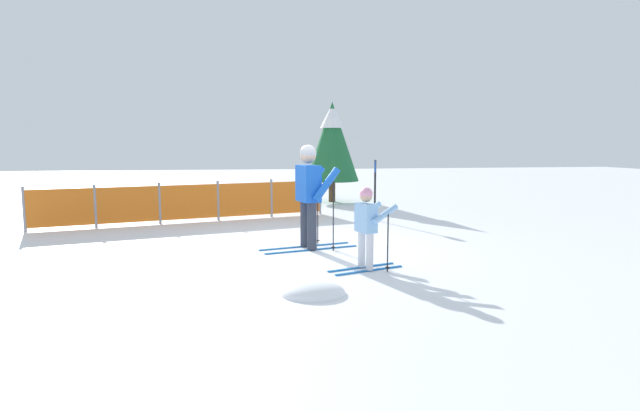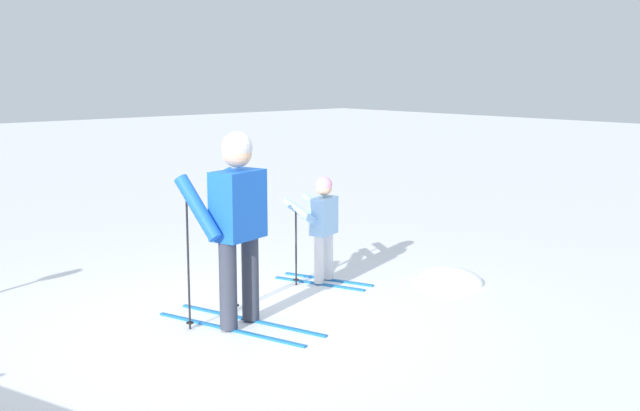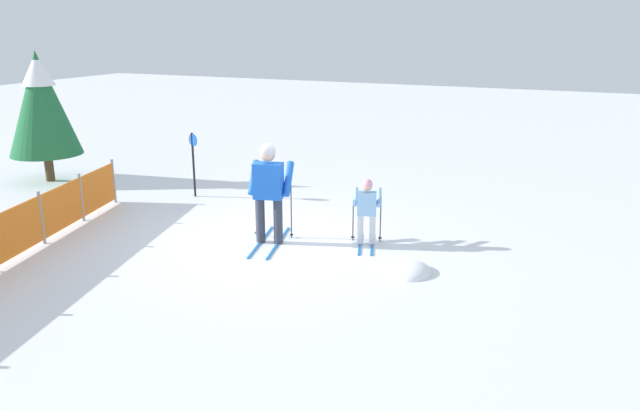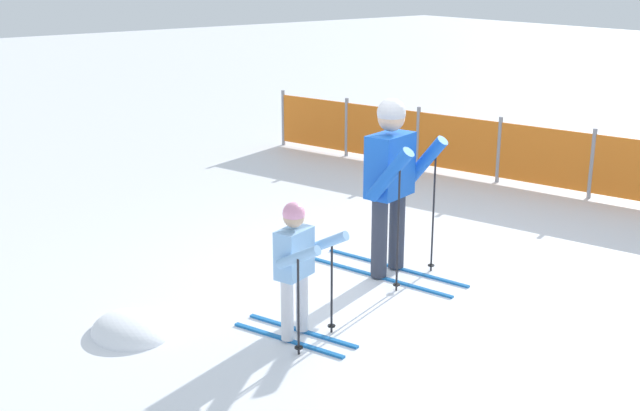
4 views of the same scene
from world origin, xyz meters
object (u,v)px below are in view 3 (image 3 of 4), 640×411
skier_adult (269,184)px  conifer_far (41,102)px  safety_fence (18,230)px  skier_child (367,206)px  trail_marker (193,158)px

skier_adult → conifer_far: size_ratio=0.57×
safety_fence → conifer_far: conifer_far is taller
skier_child → safety_fence: size_ratio=0.18×
trail_marker → skier_child: bearing=-106.9°
skier_adult → safety_fence: bearing=109.5°
conifer_far → safety_fence: bearing=-138.0°
skier_adult → skier_child: 1.78m
trail_marker → skier_adult: bearing=-123.7°
skier_child → conifer_far: size_ratio=0.38×
skier_child → safety_fence: (-3.00, 5.15, -0.23)m
skier_adult → trail_marker: 3.69m
skier_child → trail_marker: (1.43, 4.69, 0.19)m
skier_child → trail_marker: trail_marker is taller
skier_child → conifer_far: 9.07m
skier_adult → safety_fence: (-2.38, 3.52, -0.61)m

